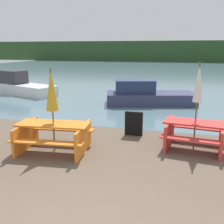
{
  "coord_description": "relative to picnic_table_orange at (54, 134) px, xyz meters",
  "views": [
    {
      "loc": [
        1.37,
        -2.36,
        2.65
      ],
      "look_at": [
        -0.54,
        4.72,
        0.85
      ],
      "focal_mm": 42.0,
      "sensor_mm": 36.0,
      "label": 1
    }
  ],
  "objects": [
    {
      "name": "umbrella_gold",
      "position": [
        -0.0,
        0.0,
        1.16
      ],
      "size": [
        0.32,
        0.32,
        2.16
      ],
      "color": "brown",
      "rests_on": "ground_plane"
    },
    {
      "name": "picnic_table_red",
      "position": [
        3.56,
        1.14,
        -0.02
      ],
      "size": [
        1.76,
        1.56,
        0.74
      ],
      "rotation": [
        0.0,
        0.0,
        -0.11
      ],
      "color": "red",
      "rests_on": "ground_plane"
    },
    {
      "name": "picnic_table_orange",
      "position": [
        0.0,
        0.0,
        0.0
      ],
      "size": [
        2.0,
        1.56,
        0.75
      ],
      "rotation": [
        0.0,
        0.0,
        0.1
      ],
      "color": "orange",
      "rests_on": "ground_plane"
    },
    {
      "name": "boat",
      "position": [
        1.54,
        6.54,
        -0.03
      ],
      "size": [
        4.45,
        2.65,
        1.17
      ],
      "rotation": [
        0.0,
        0.0,
        0.27
      ],
      "color": "#333856",
      "rests_on": "water"
    },
    {
      "name": "umbrella_white",
      "position": [
        3.56,
        1.14,
        1.31
      ],
      "size": [
        0.24,
        0.24,
        2.32
      ],
      "color": "brown",
      "rests_on": "ground_plane"
    },
    {
      "name": "water",
      "position": [
        1.79,
        27.37,
        -0.46
      ],
      "size": [
        60.0,
        50.0,
        0.0
      ],
      "color": "slate",
      "rests_on": "ground_plane"
    },
    {
      "name": "signboard",
      "position": [
        1.79,
        1.77,
        -0.08
      ],
      "size": [
        0.55,
        0.08,
        0.75
      ],
      "color": "black",
      "rests_on": "ground_plane"
    },
    {
      "name": "far_treeline",
      "position": [
        1.79,
        47.37,
        1.54
      ],
      "size": [
        80.0,
        1.6,
        4.0
      ],
      "color": "#284723",
      "rests_on": "water"
    },
    {
      "name": "boat_second",
      "position": [
        -6.37,
        7.72,
        0.02
      ],
      "size": [
        5.16,
        2.94,
        1.34
      ],
      "rotation": [
        0.0,
        0.0,
        -0.34
      ],
      "color": "silver",
      "rests_on": "water"
    }
  ]
}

